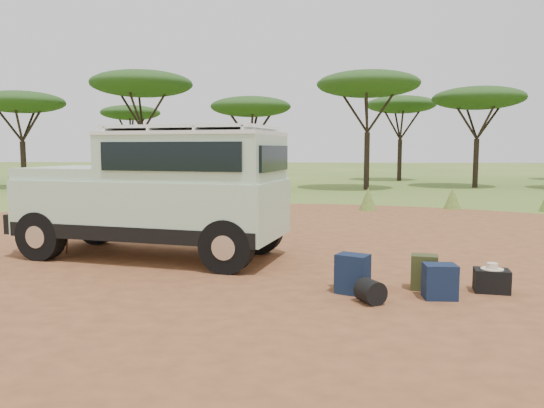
# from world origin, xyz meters

# --- Properties ---
(ground) EXTENTS (140.00, 140.00, 0.00)m
(ground) POSITION_xyz_m (0.00, 0.00, 0.00)
(ground) COLOR #456824
(ground) RESTS_ON ground
(dirt_clearing) EXTENTS (23.00, 23.00, 0.01)m
(dirt_clearing) POSITION_xyz_m (0.00, 0.00, 0.00)
(dirt_clearing) COLOR brown
(dirt_clearing) RESTS_ON ground
(grass_fringe) EXTENTS (36.60, 1.60, 0.90)m
(grass_fringe) POSITION_xyz_m (0.12, 8.67, 0.40)
(grass_fringe) COLOR #456824
(grass_fringe) RESTS_ON ground
(acacia_treeline) EXTENTS (46.70, 13.20, 6.26)m
(acacia_treeline) POSITION_xyz_m (0.75, 19.81, 4.87)
(acacia_treeline) COLOR black
(acacia_treeline) RESTS_ON ground
(safari_vehicle) EXTENTS (5.46, 3.13, 2.51)m
(safari_vehicle) POSITION_xyz_m (-1.90, 0.33, 1.21)
(safari_vehicle) COLOR #AFCEAF
(safari_vehicle) RESTS_ON ground
(walking_staff) EXTENTS (0.21, 0.21, 1.32)m
(walking_staff) POSITION_xyz_m (-3.81, 0.46, 0.66)
(walking_staff) COLOR brown
(walking_staff) RESTS_ON ground
(backpack_black) EXTENTS (0.44, 0.38, 0.51)m
(backpack_black) POSITION_xyz_m (1.54, -1.82, 0.26)
(backpack_black) COLOR black
(backpack_black) RESTS_ON ground
(backpack_navy) EXTENTS (0.54, 0.49, 0.58)m
(backpack_navy) POSITION_xyz_m (1.57, -2.06, 0.29)
(backpack_navy) COLOR #13213B
(backpack_navy) RESTS_ON ground
(backpack_olive) EXTENTS (0.43, 0.35, 0.53)m
(backpack_olive) POSITION_xyz_m (2.66, -1.78, 0.26)
(backpack_olive) COLOR #373A1B
(backpack_olive) RESTS_ON ground
(duffel_navy) EXTENTS (0.45, 0.34, 0.50)m
(duffel_navy) POSITION_xyz_m (2.77, -2.25, 0.25)
(duffel_navy) COLOR #13213B
(duffel_navy) RESTS_ON ground
(hard_case) EXTENTS (0.54, 0.42, 0.34)m
(hard_case) POSITION_xyz_m (3.62, -1.85, 0.17)
(hard_case) COLOR black
(hard_case) RESTS_ON ground
(stuff_sack) EXTENTS (0.45, 0.45, 0.33)m
(stuff_sack) POSITION_xyz_m (1.77, -2.53, 0.17)
(stuff_sack) COLOR black
(stuff_sack) RESTS_ON ground
(safari_hat) EXTENTS (0.32, 0.32, 0.09)m
(safari_hat) POSITION_xyz_m (3.62, -1.85, 0.38)
(safari_hat) COLOR beige
(safari_hat) RESTS_ON hard_case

